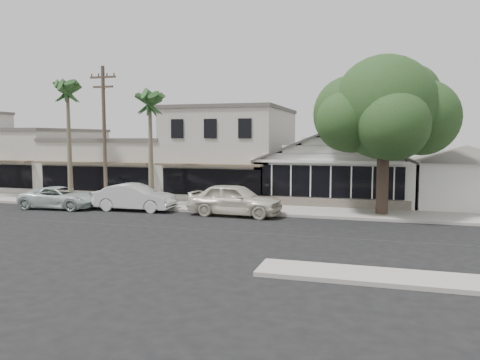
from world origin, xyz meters
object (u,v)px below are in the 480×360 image
(utility_pole, at_px, (104,133))
(car_2, at_px, (60,198))
(shade_tree, at_px, (383,111))
(car_0, at_px, (235,200))
(car_1, at_px, (135,197))

(utility_pole, distance_m, car_2, 4.98)
(car_2, distance_m, shade_tree, 20.48)
(car_0, height_order, car_2, car_0)
(utility_pole, height_order, shade_tree, shade_tree)
(car_0, height_order, car_1, car_0)
(car_0, bearing_deg, shade_tree, -70.68)
(utility_pole, xyz_separation_m, car_1, (2.45, -0.64, -3.96))
(utility_pole, bearing_deg, shade_tree, 5.76)
(car_1, relative_size, shade_tree, 0.55)
(car_0, relative_size, car_2, 1.10)
(utility_pole, distance_m, shade_tree, 17.14)
(car_1, xyz_separation_m, shade_tree, (14.56, 2.36, 5.18))
(car_1, distance_m, shade_tree, 15.63)
(car_0, relative_size, car_1, 1.09)
(utility_pole, xyz_separation_m, car_2, (-2.55, -1.25, -4.09))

